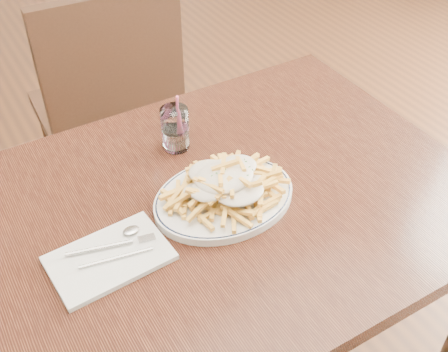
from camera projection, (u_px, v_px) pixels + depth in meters
table at (197, 235)px, 1.20m from camera, size 1.20×0.80×0.75m
chair_far at (110, 102)px, 1.85m from camera, size 0.45×0.45×0.94m
fries_plate at (224, 198)px, 1.16m from camera, size 0.35×0.32×0.02m
loaded_fries at (224, 181)px, 1.13m from camera, size 0.27×0.24×0.07m
napkin at (109, 258)px, 1.04m from camera, size 0.23×0.15×0.01m
cutlery at (108, 253)px, 1.04m from camera, size 0.18×0.09×0.01m
water_glass at (175, 131)px, 1.28m from camera, size 0.06×0.06×0.14m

